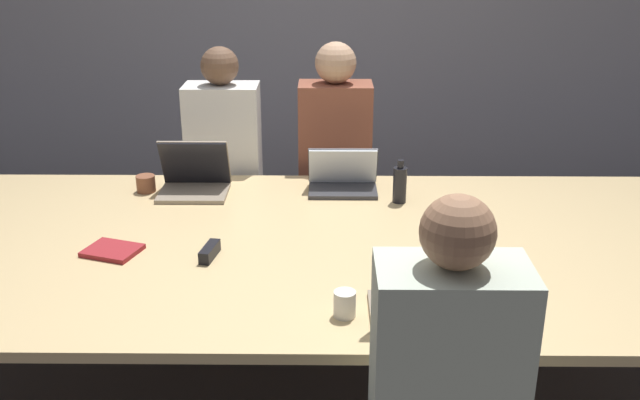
{
  "coord_description": "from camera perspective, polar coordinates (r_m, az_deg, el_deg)",
  "views": [
    {
      "loc": [
        0.1,
        -2.74,
        2.03
      ],
      "look_at": [
        0.07,
        0.1,
        0.92
      ],
      "focal_mm": 40.0,
      "sensor_mm": 36.0,
      "label": 1
    }
  ],
  "objects": [
    {
      "name": "notebook",
      "position": [
        3.03,
        -16.27,
        -3.9
      ],
      "size": [
        0.25,
        0.22,
        0.02
      ],
      "rotation": [
        0.0,
        0.0,
        -0.32
      ],
      "color": "maroon",
      "rests_on": "conference_table"
    },
    {
      "name": "stapler",
      "position": [
        2.9,
        -8.82,
        -4.1
      ],
      "size": [
        0.07,
        0.16,
        0.05
      ],
      "rotation": [
        0.0,
        0.0,
        -0.18
      ],
      "color": "black",
      "rests_on": "conference_table"
    },
    {
      "name": "ground_plane",
      "position": [
        3.41,
        -1.32,
        -15.23
      ],
      "size": [
        24.0,
        24.0,
        0.0
      ],
      "primitive_type": "plane",
      "color": "#383333"
    },
    {
      "name": "cup_near_midright",
      "position": [
        2.45,
        1.99,
        -8.31
      ],
      "size": [
        0.08,
        0.08,
        0.09
      ],
      "color": "white",
      "rests_on": "conference_table"
    },
    {
      "name": "conference_table",
      "position": [
        3.03,
        -1.43,
        -4.11
      ],
      "size": [
        4.09,
        1.69,
        0.77
      ],
      "color": "#D6B77F",
      "rests_on": "ground_plane"
    },
    {
      "name": "curtain_wall",
      "position": [
        5.22,
        -0.57,
        14.37
      ],
      "size": [
        12.0,
        0.06,
        2.8
      ],
      "color": "#9999A3",
      "rests_on": "ground_plane"
    },
    {
      "name": "bottle_far_center",
      "position": [
        3.43,
        6.4,
        1.28
      ],
      "size": [
        0.07,
        0.07,
        0.21
      ],
      "color": "black",
      "rests_on": "conference_table"
    },
    {
      "name": "person_far_midleft",
      "position": [
        4.03,
        -7.58,
        1.71
      ],
      "size": [
        0.4,
        0.24,
        1.43
      ],
      "color": "#2D2D38",
      "rests_on": "ground_plane"
    },
    {
      "name": "cup_far_midleft",
      "position": [
        3.66,
        -13.76,
        1.28
      ],
      "size": [
        0.09,
        0.09,
        0.08
      ],
      "color": "brown",
      "rests_on": "conference_table"
    },
    {
      "name": "laptop_far_midleft",
      "position": [
        3.59,
        -10.02,
        1.77
      ],
      "size": [
        0.34,
        0.28,
        0.27
      ],
      "color": "gray",
      "rests_on": "conference_table"
    },
    {
      "name": "person_far_center",
      "position": [
        4.03,
        1.19,
        2.1
      ],
      "size": [
        0.4,
        0.24,
        1.44
      ],
      "color": "#2D2D38",
      "rests_on": "ground_plane"
    },
    {
      "name": "laptop_near_midright",
      "position": [
        2.43,
        8.21,
        -7.97
      ],
      "size": [
        0.35,
        0.26,
        0.27
      ],
      "rotation": [
        0.0,
        0.0,
        3.14
      ],
      "color": "gray",
      "rests_on": "conference_table"
    },
    {
      "name": "laptop_far_center",
      "position": [
        3.57,
        1.83,
        1.75
      ],
      "size": [
        0.35,
        0.22,
        0.22
      ],
      "color": "#333338",
      "rests_on": "conference_table"
    }
  ]
}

